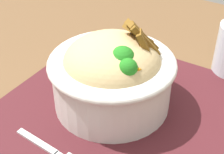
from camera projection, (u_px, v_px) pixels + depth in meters
The scene contains 3 objects.
placemat at pixel (104, 125), 0.50m from camera, with size 0.44×0.35×0.00m, color #47191E.
bowl at pixel (112, 73), 0.51m from camera, with size 0.20×0.20×0.14m.
fork at pixel (57, 154), 0.45m from camera, with size 0.02×0.14×0.00m.
Camera 1 is at (0.30, 0.22, 1.11)m, focal length 54.64 mm.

